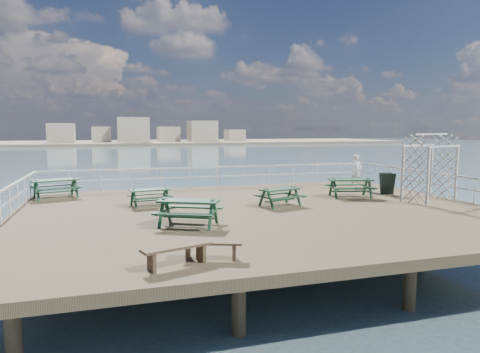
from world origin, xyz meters
name	(u,v)px	position (x,y,z in m)	size (l,w,h in m)	color
ground	(260,214)	(0.00, 0.00, -0.15)	(18.00, 14.00, 0.30)	brown
sea_backdrop	(164,139)	(12.54, 134.07, -0.51)	(300.00, 300.00, 9.20)	#425F6F
railing	(239,180)	(-0.07, 2.57, 0.87)	(17.77, 13.76, 1.10)	silver
picnic_table_a	(55,184)	(-7.80, 5.34, 0.60)	(2.33, 2.09, 0.94)	#13341C
picnic_table_b	(150,194)	(-3.94, 2.08, 0.49)	(1.77, 1.52, 0.77)	#13341C
picnic_table_c	(280,193)	(1.04, 0.53, 0.51)	(1.95, 1.73, 0.80)	#13341C
picnic_table_d	(188,207)	(-3.08, -1.86, 0.60)	(2.41, 2.24, 0.93)	#13341C
picnic_table_e	(351,184)	(4.93, 1.69, 0.60)	(2.21, 1.93, 0.93)	#13341C
flat_bench_near	(177,251)	(-4.04, -5.80, 0.35)	(1.67, 0.86, 0.47)	brown
flat_bench_far	(211,246)	(-3.19, -5.52, 0.32)	(1.50, 0.84, 0.42)	brown
trellis_arbor	(430,171)	(7.60, -0.19, 1.28)	(2.59, 1.89, 2.89)	silver
sandwich_board	(387,184)	(6.98, 1.84, 0.50)	(0.70, 0.57, 1.03)	black
person	(356,172)	(6.65, 3.96, 0.89)	(0.65, 0.42, 1.77)	silver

